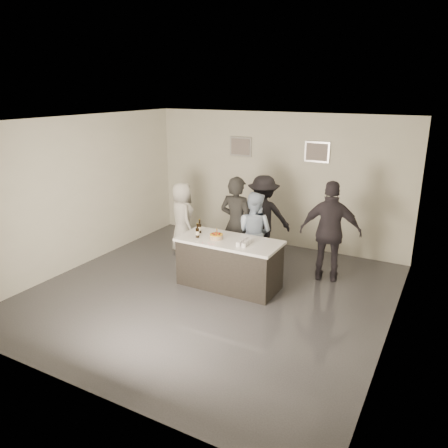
# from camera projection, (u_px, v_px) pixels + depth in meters

# --- Properties ---
(floor) EXTENTS (6.00, 6.00, 0.00)m
(floor) POSITION_uv_depth(u_px,v_px,m) (211.00, 293.00, 7.80)
(floor) COLOR #3D3D42
(floor) RESTS_ON ground
(ceiling) EXTENTS (6.00, 6.00, 0.00)m
(ceiling) POSITION_uv_depth(u_px,v_px,m) (209.00, 121.00, 6.89)
(ceiling) COLOR white
(wall_back) EXTENTS (6.00, 0.04, 3.00)m
(wall_back) POSITION_uv_depth(u_px,v_px,m) (277.00, 180.00, 9.86)
(wall_back) COLOR beige
(wall_back) RESTS_ON ground
(wall_front) EXTENTS (6.00, 0.04, 3.00)m
(wall_front) POSITION_uv_depth(u_px,v_px,m) (74.00, 277.00, 4.83)
(wall_front) COLOR beige
(wall_front) RESTS_ON ground
(wall_left) EXTENTS (0.04, 6.00, 3.00)m
(wall_left) POSITION_uv_depth(u_px,v_px,m) (80.00, 192.00, 8.71)
(wall_left) COLOR beige
(wall_left) RESTS_ON ground
(wall_right) EXTENTS (0.04, 6.00, 3.00)m
(wall_right) POSITION_uv_depth(u_px,v_px,m) (399.00, 241.00, 5.98)
(wall_right) COLOR beige
(wall_right) RESTS_ON ground
(picture_left) EXTENTS (0.54, 0.04, 0.44)m
(picture_left) POSITION_uv_depth(u_px,v_px,m) (241.00, 147.00, 10.03)
(picture_left) COLOR #B2B2B7
(picture_left) RESTS_ON wall_back
(picture_right) EXTENTS (0.54, 0.04, 0.44)m
(picture_right) POSITION_uv_depth(u_px,v_px,m) (317.00, 152.00, 9.21)
(picture_right) COLOR #B2B2B7
(picture_right) RESTS_ON wall_back
(bar_counter) EXTENTS (1.86, 0.86, 0.90)m
(bar_counter) POSITION_uv_depth(u_px,v_px,m) (229.00, 263.00, 7.94)
(bar_counter) COLOR white
(bar_counter) RESTS_ON ground
(cake) EXTENTS (0.24, 0.24, 0.08)m
(cake) POSITION_uv_depth(u_px,v_px,m) (216.00, 237.00, 7.84)
(cake) COLOR gold
(cake) RESTS_ON bar_counter
(beer_bottle_a) EXTENTS (0.07, 0.07, 0.26)m
(beer_bottle_a) POSITION_uv_depth(u_px,v_px,m) (200.00, 226.00, 8.14)
(beer_bottle_a) COLOR black
(beer_bottle_a) RESTS_ON bar_counter
(beer_bottle_b) EXTENTS (0.07, 0.07, 0.26)m
(beer_bottle_b) POSITION_uv_depth(u_px,v_px,m) (197.00, 231.00, 7.89)
(beer_bottle_b) COLOR black
(beer_bottle_b) RESTS_ON bar_counter
(tumbler_cluster) EXTENTS (0.19, 0.40, 0.08)m
(tumbler_cluster) POSITION_uv_depth(u_px,v_px,m) (245.00, 242.00, 7.59)
(tumbler_cluster) COLOR #C18712
(tumbler_cluster) RESTS_ON bar_counter
(candles) EXTENTS (0.24, 0.08, 0.01)m
(candles) POSITION_uv_depth(u_px,v_px,m) (208.00, 243.00, 7.62)
(candles) COLOR pink
(candles) RESTS_ON bar_counter
(person_main_black) EXTENTS (0.71, 0.48, 1.91)m
(person_main_black) POSITION_uv_depth(u_px,v_px,m) (236.00, 225.00, 8.49)
(person_main_black) COLOR black
(person_main_black) RESTS_ON ground
(person_main_blue) EXTENTS (0.81, 0.64, 1.61)m
(person_main_blue) POSITION_uv_depth(u_px,v_px,m) (254.00, 232.00, 8.51)
(person_main_blue) COLOR silver
(person_main_blue) RESTS_ON ground
(person_guest_left) EXTENTS (0.91, 0.86, 1.56)m
(person_guest_left) POSITION_uv_depth(u_px,v_px,m) (182.00, 217.00, 9.55)
(person_guest_left) COLOR silver
(person_guest_left) RESTS_ON ground
(person_guest_right) EXTENTS (1.19, 0.70, 1.91)m
(person_guest_right) POSITION_uv_depth(u_px,v_px,m) (330.00, 232.00, 8.06)
(person_guest_right) COLOR #2F2A32
(person_guest_right) RESTS_ON ground
(person_guest_back) EXTENTS (1.31, 1.06, 1.77)m
(person_guest_back) POSITION_uv_depth(u_px,v_px,m) (263.00, 217.00, 9.24)
(person_guest_back) COLOR black
(person_guest_back) RESTS_ON ground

